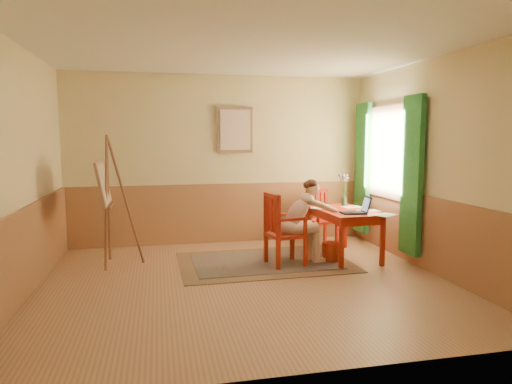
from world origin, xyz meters
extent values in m
cube|color=tan|center=(0.00, 0.00, -0.01)|extent=(5.00, 4.50, 0.02)
cube|color=white|center=(0.00, 0.00, 2.81)|extent=(5.00, 4.50, 0.02)
cube|color=#D9C784|center=(0.00, 2.26, 1.40)|extent=(5.00, 0.02, 2.80)
cube|color=#D9C784|center=(0.00, -2.26, 1.40)|extent=(5.00, 0.02, 2.80)
cube|color=#D9C784|center=(-2.51, 0.00, 1.40)|extent=(0.02, 4.50, 2.80)
cube|color=#D9C784|center=(2.51, 0.00, 1.40)|extent=(0.02, 4.50, 2.80)
cube|color=#B77749|center=(0.00, 2.23, 0.50)|extent=(5.00, 0.04, 1.00)
cube|color=#B77749|center=(-2.48, 0.00, 0.50)|extent=(0.04, 4.50, 1.00)
cube|color=#B77749|center=(2.48, 0.00, 0.50)|extent=(0.04, 4.50, 1.00)
cube|color=white|center=(2.47, 1.10, 1.55)|extent=(0.02, 1.00, 1.30)
cube|color=#8D694E|center=(2.45, 1.10, 1.55)|extent=(0.03, 1.12, 1.42)
cube|color=green|center=(2.40, 0.32, 1.25)|extent=(0.08, 0.45, 2.20)
cube|color=green|center=(2.40, 1.88, 1.25)|extent=(0.08, 0.45, 2.20)
cube|color=#8D694E|center=(0.25, 2.21, 1.90)|extent=(0.60, 0.04, 0.76)
cube|color=beige|center=(0.25, 2.19, 1.90)|extent=(0.50, 0.02, 0.66)
cube|color=#8C7251|center=(0.43, 0.81, 0.01)|extent=(2.43, 1.65, 0.01)
cube|color=black|center=(0.43, 0.81, 0.01)|extent=(2.02, 1.24, 0.01)
cube|color=red|center=(1.63, 0.83, 0.70)|extent=(0.80, 1.25, 0.04)
cube|color=red|center=(1.63, 0.83, 0.63)|extent=(0.70, 1.14, 0.10)
cube|color=red|center=(1.36, 0.26, 0.34)|extent=(0.06, 0.06, 0.68)
cube|color=red|center=(1.98, 0.30, 0.34)|extent=(0.06, 0.06, 0.68)
cube|color=red|center=(1.28, 1.36, 0.34)|extent=(0.06, 0.06, 0.68)
cube|color=red|center=(1.90, 1.41, 0.34)|extent=(0.06, 0.06, 0.68)
cube|color=red|center=(0.68, 0.62, 0.44)|extent=(0.54, 0.53, 0.05)
cube|color=red|center=(0.52, 0.39, 0.21)|extent=(0.06, 0.06, 0.41)
cube|color=red|center=(0.93, 0.47, 0.21)|extent=(0.06, 0.06, 0.41)
cube|color=red|center=(0.44, 0.78, 0.21)|extent=(0.06, 0.06, 0.41)
cube|color=red|center=(0.85, 0.86, 0.21)|extent=(0.06, 0.06, 0.41)
cube|color=red|center=(0.52, 0.39, 0.74)|extent=(0.06, 0.06, 0.56)
cube|color=red|center=(0.44, 0.78, 0.74)|extent=(0.06, 0.06, 0.56)
cube|color=red|center=(0.48, 0.58, 0.99)|extent=(0.13, 0.45, 0.06)
cube|color=red|center=(0.50, 0.48, 0.72)|extent=(0.04, 0.05, 0.46)
cube|color=red|center=(0.48, 0.58, 0.72)|extent=(0.04, 0.05, 0.46)
cube|color=red|center=(0.46, 0.68, 0.72)|extent=(0.04, 0.05, 0.46)
cube|color=red|center=(0.72, 0.43, 0.68)|extent=(0.42, 0.12, 0.04)
cube|color=red|center=(0.92, 0.46, 0.57)|extent=(0.05, 0.05, 0.22)
cube|color=red|center=(0.65, 0.82, 0.68)|extent=(0.42, 0.12, 0.04)
cube|color=red|center=(0.84, 0.85, 0.57)|extent=(0.05, 0.05, 0.22)
cube|color=red|center=(1.63, 1.73, 0.39)|extent=(0.46, 0.48, 0.04)
cube|color=red|center=(1.42, 1.89, 0.18)|extent=(0.05, 0.05, 0.37)
cube|color=red|center=(1.49, 1.52, 0.18)|extent=(0.05, 0.05, 0.37)
cube|color=red|center=(1.77, 1.95, 0.18)|extent=(0.05, 0.05, 0.37)
cube|color=red|center=(1.84, 1.58, 0.18)|extent=(0.05, 0.05, 0.37)
cube|color=red|center=(1.42, 1.89, 0.66)|extent=(0.05, 0.05, 0.50)
cube|color=red|center=(1.77, 1.95, 0.66)|extent=(0.05, 0.05, 0.50)
cube|color=red|center=(1.60, 1.92, 0.88)|extent=(0.40, 0.11, 0.05)
cube|color=red|center=(1.51, 1.90, 0.64)|extent=(0.04, 0.03, 0.41)
cube|color=red|center=(1.60, 1.92, 0.64)|extent=(0.04, 0.03, 0.41)
cube|color=red|center=(1.69, 1.93, 0.64)|extent=(0.04, 0.03, 0.41)
cube|color=red|center=(1.46, 1.70, 0.61)|extent=(0.10, 0.37, 0.03)
cube|color=red|center=(1.49, 1.53, 0.51)|extent=(0.04, 0.04, 0.20)
cube|color=red|center=(1.80, 1.76, 0.61)|extent=(0.10, 0.37, 0.03)
cube|color=red|center=(1.84, 1.59, 0.51)|extent=(0.04, 0.04, 0.20)
ellipsoid|color=beige|center=(0.72, 0.62, 0.53)|extent=(0.33, 0.38, 0.21)
cylinder|color=beige|center=(0.93, 0.58, 0.52)|extent=(0.44, 0.23, 0.15)
cylinder|color=beige|center=(0.90, 0.75, 0.52)|extent=(0.44, 0.23, 0.15)
cylinder|color=beige|center=(1.13, 0.62, 0.27)|extent=(0.13, 0.13, 0.48)
cylinder|color=beige|center=(1.10, 0.78, 0.27)|extent=(0.13, 0.13, 0.48)
cube|color=beige|center=(1.19, 0.63, 0.03)|extent=(0.21, 0.12, 0.07)
cube|color=beige|center=(1.15, 0.79, 0.03)|extent=(0.21, 0.12, 0.07)
ellipsoid|color=beige|center=(0.86, 0.65, 0.74)|extent=(0.50, 0.35, 0.50)
ellipsoid|color=beige|center=(1.00, 0.68, 0.92)|extent=(0.24, 0.31, 0.17)
sphere|color=beige|center=(1.10, 0.70, 1.07)|extent=(0.22, 0.22, 0.19)
ellipsoid|color=#4C2216|center=(1.08, 0.69, 1.13)|extent=(0.21, 0.22, 0.14)
sphere|color=#4C2216|center=(1.00, 0.68, 1.12)|extent=(0.12, 0.12, 0.10)
cylinder|color=beige|center=(1.11, 0.56, 0.87)|extent=(0.21, 0.10, 0.14)
cylinder|color=beige|center=(1.32, 0.62, 0.79)|extent=(0.28, 0.18, 0.16)
sphere|color=beige|center=(1.20, 0.57, 0.84)|extent=(0.10, 0.10, 0.08)
sphere|color=beige|center=(1.43, 0.67, 0.74)|extent=(0.08, 0.08, 0.07)
cylinder|color=beige|center=(1.06, 0.83, 0.87)|extent=(0.22, 0.14, 0.14)
cylinder|color=beige|center=(1.27, 0.85, 0.79)|extent=(0.28, 0.08, 0.16)
sphere|color=beige|center=(1.15, 0.86, 0.84)|extent=(0.10, 0.10, 0.08)
sphere|color=beige|center=(1.40, 0.85, 0.74)|extent=(0.08, 0.08, 0.07)
cube|color=#1E2338|center=(1.63, 0.50, 0.73)|extent=(0.34, 0.26, 0.02)
cube|color=#2D3342|center=(1.63, 0.50, 0.73)|extent=(0.30, 0.20, 0.00)
cube|color=#1E2338|center=(1.82, 0.49, 0.85)|extent=(0.09, 0.24, 0.22)
cube|color=#99BFF2|center=(1.81, 0.49, 0.84)|extent=(0.07, 0.20, 0.18)
cube|color=white|center=(2.00, 0.27, 0.72)|extent=(0.38, 0.35, 0.00)
cube|color=white|center=(1.85, 1.03, 0.72)|extent=(0.34, 0.28, 0.00)
cube|color=white|center=(1.37, 1.09, 0.72)|extent=(0.38, 0.36, 0.00)
cube|color=white|center=(1.93, 0.65, 0.72)|extent=(0.32, 0.24, 0.00)
cylinder|color=#3F724C|center=(1.81, 1.25, 0.79)|extent=(0.09, 0.09, 0.13)
cylinder|color=#3F7233|center=(1.79, 1.30, 1.01)|extent=(0.05, 0.11, 0.35)
sphere|color=#728CD8|center=(1.77, 1.35, 1.19)|extent=(0.06, 0.06, 0.05)
cylinder|color=#3F7233|center=(1.79, 1.22, 1.02)|extent=(0.06, 0.07, 0.37)
sphere|color=pink|center=(1.76, 1.19, 1.21)|extent=(0.04, 0.04, 0.04)
cylinder|color=#3F7233|center=(1.82, 1.26, 0.97)|extent=(0.03, 0.04, 0.27)
sphere|color=pink|center=(1.83, 1.28, 1.11)|extent=(0.05, 0.05, 0.04)
cylinder|color=#3F7233|center=(1.78, 1.20, 1.01)|extent=(0.07, 0.10, 0.34)
sphere|color=#728CD8|center=(1.75, 1.16, 1.18)|extent=(0.05, 0.05, 0.05)
cylinder|color=#3F7233|center=(1.84, 1.28, 0.99)|extent=(0.08, 0.07, 0.31)
sphere|color=pink|center=(1.88, 1.31, 1.14)|extent=(0.05, 0.05, 0.04)
cylinder|color=#3F7233|center=(1.83, 1.27, 0.99)|extent=(0.05, 0.04, 0.31)
sphere|color=pink|center=(1.85, 1.28, 1.15)|extent=(0.04, 0.04, 0.04)
cylinder|color=#3F7233|center=(1.84, 1.29, 1.01)|extent=(0.07, 0.08, 0.35)
sphere|color=#728CD8|center=(1.87, 1.32, 1.19)|extent=(0.05, 0.05, 0.04)
cylinder|color=red|center=(1.38, 0.67, 0.14)|extent=(0.26, 0.26, 0.28)
cylinder|color=brown|center=(-1.72, 1.02, 0.90)|extent=(0.09, 0.33, 1.81)
cylinder|color=brown|center=(-1.72, 1.32, 0.90)|extent=(0.09, 0.33, 1.81)
cylinder|color=brown|center=(-1.47, 1.17, 0.90)|extent=(0.47, 0.04, 1.82)
cylinder|color=brown|center=(-1.74, 1.17, 0.83)|extent=(0.03, 0.51, 0.03)
cube|color=brown|center=(-1.68, 1.17, 0.83)|extent=(0.06, 0.55, 0.03)
cube|color=#8D694E|center=(-1.76, 1.17, 1.15)|extent=(0.14, 0.80, 0.60)
cube|color=beige|center=(-1.74, 1.17, 1.15)|extent=(0.10, 0.72, 0.52)
camera|label=1|loc=(-1.02, -5.34, 1.77)|focal=31.97mm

